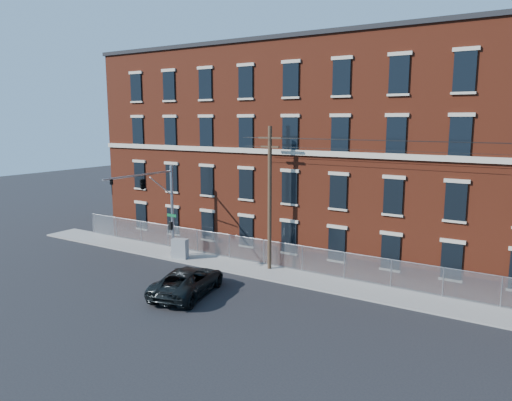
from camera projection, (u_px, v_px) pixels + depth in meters
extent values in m
plane|color=black|center=(198.00, 288.00, 30.50)|extent=(140.00, 140.00, 0.00)
cube|color=gray|center=(410.00, 299.00, 28.40)|extent=(65.00, 3.00, 0.12)
cube|color=maroon|center=(449.00, 155.00, 34.61)|extent=(55.00, 14.00, 16.00)
cube|color=black|center=(456.00, 38.00, 33.26)|extent=(55.30, 14.30, 0.30)
cube|color=#BBB09C|center=(426.00, 158.00, 28.64)|extent=(55.00, 0.18, 0.35)
cube|color=black|center=(141.00, 216.00, 42.13)|extent=(1.20, 0.10, 2.20)
cube|color=black|center=(140.00, 175.00, 41.53)|extent=(1.20, 0.10, 2.20)
cube|color=black|center=(138.00, 131.00, 40.90)|extent=(1.20, 0.10, 2.20)
cube|color=black|center=(136.00, 88.00, 40.31)|extent=(1.20, 0.10, 2.20)
cube|color=black|center=(173.00, 221.00, 40.21)|extent=(1.20, 0.10, 2.20)
cube|color=black|center=(172.00, 178.00, 39.62)|extent=(1.20, 0.10, 2.20)
cube|color=black|center=(170.00, 131.00, 38.99)|extent=(1.20, 0.10, 2.20)
cube|color=black|center=(169.00, 86.00, 38.39)|extent=(1.20, 0.10, 2.20)
cube|color=black|center=(208.00, 226.00, 38.29)|extent=(1.20, 0.10, 2.20)
cube|color=black|center=(207.00, 181.00, 37.70)|extent=(1.20, 0.10, 2.20)
cube|color=black|center=(206.00, 132.00, 37.07)|extent=(1.20, 0.10, 2.20)
cube|color=black|center=(205.00, 84.00, 36.47)|extent=(1.20, 0.10, 2.20)
cube|color=black|center=(246.00, 231.00, 36.38)|extent=(1.20, 0.10, 2.20)
cube|color=black|center=(246.00, 184.00, 35.78)|extent=(1.20, 0.10, 2.20)
cube|color=black|center=(246.00, 133.00, 35.15)|extent=(1.20, 0.10, 2.20)
cube|color=black|center=(246.00, 82.00, 34.55)|extent=(1.20, 0.10, 2.20)
cube|color=black|center=(289.00, 237.00, 34.46)|extent=(1.20, 0.10, 2.20)
cube|color=black|center=(290.00, 188.00, 33.86)|extent=(1.20, 0.10, 2.20)
cube|color=black|center=(290.00, 133.00, 33.23)|extent=(1.20, 0.10, 2.20)
cube|color=black|center=(291.00, 80.00, 32.64)|extent=(1.20, 0.10, 2.20)
cube|color=black|center=(337.00, 244.00, 32.54)|extent=(1.20, 0.10, 2.20)
cube|color=black|center=(338.00, 192.00, 31.95)|extent=(1.20, 0.10, 2.20)
cube|color=black|center=(340.00, 134.00, 31.32)|extent=(1.20, 0.10, 2.20)
cube|color=black|center=(342.00, 78.00, 30.72)|extent=(1.20, 0.10, 2.20)
cube|color=black|center=(391.00, 252.00, 30.62)|extent=(1.20, 0.10, 2.20)
cube|color=black|center=(393.00, 196.00, 30.03)|extent=(1.20, 0.10, 2.20)
cube|color=black|center=(396.00, 135.00, 29.40)|extent=(1.20, 0.10, 2.20)
cube|color=black|center=(399.00, 75.00, 28.80)|extent=(1.20, 0.10, 2.20)
cube|color=black|center=(451.00, 261.00, 28.71)|extent=(1.20, 0.10, 2.20)
cube|color=black|center=(456.00, 202.00, 28.11)|extent=(1.20, 0.10, 2.20)
cube|color=black|center=(460.00, 136.00, 27.48)|extent=(1.20, 0.10, 2.20)
cube|color=black|center=(465.00, 71.00, 26.88)|extent=(1.20, 0.10, 2.20)
cube|color=#A5A8AD|center=(416.00, 278.00, 29.33)|extent=(59.00, 0.02, 1.80)
cylinder|color=#9EA0A5|center=(417.00, 263.00, 29.18)|extent=(59.00, 0.04, 0.04)
cylinder|color=#9EA0A5|center=(93.00, 223.00, 44.75)|extent=(0.06, 0.06, 1.85)
cylinder|color=#9EA0A5|center=(116.00, 227.00, 43.13)|extent=(0.06, 0.06, 1.85)
cylinder|color=#9EA0A5|center=(141.00, 231.00, 41.51)|extent=(0.06, 0.06, 1.85)
cylinder|color=#9EA0A5|center=(168.00, 236.00, 39.88)|extent=(0.06, 0.06, 1.85)
cylinder|color=#9EA0A5|center=(197.00, 241.00, 38.26)|extent=(0.06, 0.06, 1.85)
cylinder|color=#9EA0A5|center=(229.00, 246.00, 36.63)|extent=(0.06, 0.06, 1.85)
cylinder|color=#9EA0A5|center=(264.00, 252.00, 35.01)|extent=(0.06, 0.06, 1.85)
cylinder|color=#9EA0A5|center=(302.00, 258.00, 33.39)|extent=(0.06, 0.06, 1.85)
cylinder|color=#9EA0A5|center=(344.00, 266.00, 31.76)|extent=(0.06, 0.06, 1.85)
cylinder|color=#9EA0A5|center=(391.00, 273.00, 30.14)|extent=(0.06, 0.06, 1.85)
cylinder|color=#9EA0A5|center=(443.00, 282.00, 28.51)|extent=(0.06, 0.06, 1.85)
cylinder|color=#9EA0A5|center=(501.00, 292.00, 26.89)|extent=(0.06, 0.06, 1.85)
cylinder|color=#9EA0A5|center=(172.00, 211.00, 36.80)|extent=(0.22, 0.22, 7.00)
cylinder|color=#9EA0A5|center=(174.00, 253.00, 37.35)|extent=(0.50, 0.50, 0.40)
cylinder|color=#9EA0A5|center=(140.00, 175.00, 33.57)|extent=(0.14, 6.50, 0.14)
cylinder|color=#9EA0A5|center=(161.00, 186.00, 35.45)|extent=(0.08, 2.18, 1.56)
cube|color=#0C592D|center=(172.00, 215.00, 36.70)|extent=(0.90, 0.03, 0.22)
cube|color=black|center=(171.00, 226.00, 36.78)|extent=(0.25, 0.25, 0.60)
imported|color=black|center=(112.00, 187.00, 31.53)|extent=(0.16, 0.20, 1.00)
imported|color=black|center=(143.00, 182.00, 33.87)|extent=(0.53, 2.48, 1.00)
cylinder|color=#463423|center=(270.00, 199.00, 33.29)|extent=(0.28, 0.28, 10.00)
cube|color=#463423|center=(270.00, 138.00, 32.59)|extent=(1.80, 0.12, 0.12)
cube|color=#463423|center=(270.00, 147.00, 32.69)|extent=(1.40, 0.12, 0.12)
imported|color=black|center=(188.00, 281.00, 29.25)|extent=(3.98, 6.42, 1.66)
cube|color=gray|center=(180.00, 249.00, 36.52)|extent=(1.30, 0.85, 1.50)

